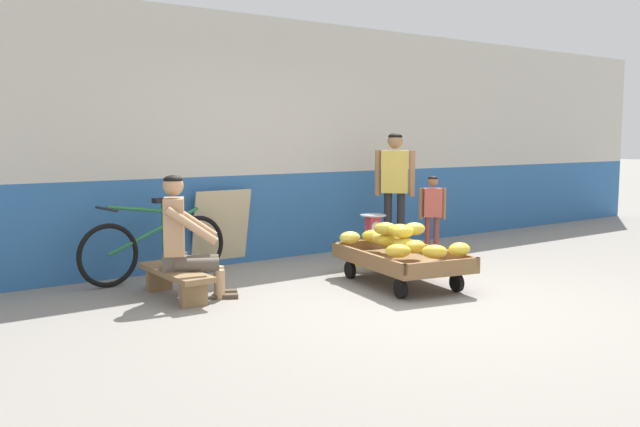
# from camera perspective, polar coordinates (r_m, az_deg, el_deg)

# --- Properties ---
(ground_plane) EXTENTS (80.00, 80.00, 0.00)m
(ground_plane) POSITION_cam_1_polar(r_m,az_deg,el_deg) (6.22, 8.42, -7.55)
(ground_plane) COLOR gray
(back_wall) EXTENTS (16.00, 0.30, 2.89)m
(back_wall) POSITION_cam_1_polar(r_m,az_deg,el_deg) (8.36, -5.90, 6.04)
(back_wall) COLOR #2D609E
(back_wall) RESTS_ON ground
(banana_cart) EXTENTS (1.12, 1.58, 0.36)m
(banana_cart) POSITION_cam_1_polar(r_m,az_deg,el_deg) (7.02, 6.69, -3.93)
(banana_cart) COLOR brown
(banana_cart) RESTS_ON ground
(banana_pile) EXTENTS (0.81, 1.41, 0.26)m
(banana_pile) POSITION_cam_1_polar(r_m,az_deg,el_deg) (6.99, 6.56, -2.12)
(banana_pile) COLOR yellow
(banana_pile) RESTS_ON banana_cart
(low_bench) EXTENTS (0.33, 1.11, 0.27)m
(low_bench) POSITION_cam_1_polar(r_m,az_deg,el_deg) (6.54, -11.83, -5.14)
(low_bench) COLOR olive
(low_bench) RESTS_ON ground
(vendor_seated) EXTENTS (0.74, 0.64, 1.14)m
(vendor_seated) POSITION_cam_1_polar(r_m,az_deg,el_deg) (6.48, -11.12, -1.93)
(vendor_seated) COLOR tan
(vendor_seated) RESTS_ON ground
(plastic_crate) EXTENTS (0.36, 0.28, 0.30)m
(plastic_crate) POSITION_cam_1_polar(r_m,az_deg,el_deg) (8.07, 4.37, -3.21)
(plastic_crate) COLOR gold
(plastic_crate) RESTS_ON ground
(weighing_scale) EXTENTS (0.30, 0.30, 0.29)m
(weighing_scale) POSITION_cam_1_polar(r_m,az_deg,el_deg) (8.02, 4.39, -1.08)
(weighing_scale) COLOR #28282D
(weighing_scale) RESTS_ON plastic_crate
(bicycle_near_left) EXTENTS (1.66, 0.48, 0.86)m
(bicycle_near_left) POSITION_cam_1_polar(r_m,az_deg,el_deg) (7.36, -13.45, -2.69)
(bicycle_near_left) COLOR black
(bicycle_near_left) RESTS_ON ground
(sign_board) EXTENTS (0.70, 0.20, 0.89)m
(sign_board) POSITION_cam_1_polar(r_m,az_deg,el_deg) (7.99, -8.16, -1.24)
(sign_board) COLOR #C6B289
(sign_board) RESTS_ON ground
(customer_adult) EXTENTS (0.36, 0.38, 1.53)m
(customer_adult) POSITION_cam_1_polar(r_m,az_deg,el_deg) (8.57, 6.17, 2.73)
(customer_adult) COLOR #232328
(customer_adult) RESTS_ON ground
(customer_child) EXTENTS (0.27, 0.23, 1.02)m
(customer_child) POSITION_cam_1_polar(r_m,az_deg,el_deg) (8.38, 9.23, 0.41)
(customer_child) COLOR brown
(customer_child) RESTS_ON ground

